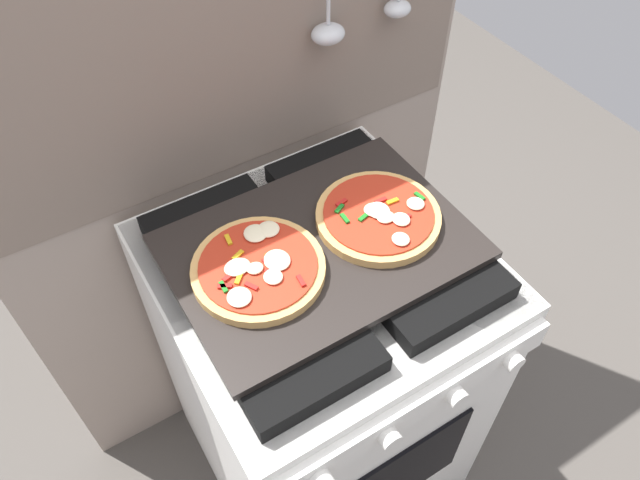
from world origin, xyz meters
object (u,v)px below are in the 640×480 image
Objects in this scene: pizza_right at (379,216)px; stove at (320,371)px; baking_tray at (320,246)px; pizza_left at (257,266)px.

stove is at bearing 176.76° from pizza_right.
baking_tray is 0.13m from pizza_left.
pizza_left is (-0.13, 0.01, 0.48)m from stove.
baking_tray is at bearing -2.00° from pizza_left.
stove is 0.49m from pizza_left.
pizza_left reaches higher than baking_tray.
stove is 0.49m from pizza_right.
baking_tray is (0.00, 0.00, 0.46)m from stove.
pizza_right is at bearing -3.24° from stove.
pizza_right is (0.25, -0.01, -0.00)m from pizza_left.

